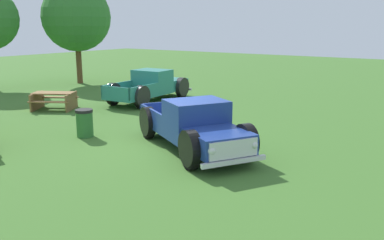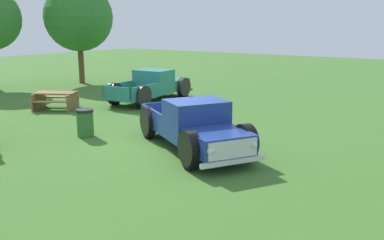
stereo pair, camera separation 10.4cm
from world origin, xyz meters
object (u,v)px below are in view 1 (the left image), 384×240
at_px(pickup_truck_foreground, 197,128).
at_px(oak_tree_west, 76,17).
at_px(picnic_table, 54,99).
at_px(trash_can, 85,123).
at_px(pickup_truck_behind_left, 153,86).

xyz_separation_m(pickup_truck_foreground, oak_tree_west, (8.12, 14.75, 3.46)).
bearing_deg(pickup_truck_foreground, picnic_table, 79.61).
height_order(pickup_truck_foreground, trash_can, pickup_truck_foreground).
bearing_deg(picnic_table, oak_tree_west, 42.06).
distance_m(pickup_truck_foreground, trash_can, 4.19).
relative_size(trash_can, oak_tree_west, 0.15).
xyz_separation_m(pickup_truck_foreground, pickup_truck_behind_left, (5.97, 6.70, -0.00)).
xyz_separation_m(picnic_table, trash_can, (-2.40, -4.79, -0.01)).
xyz_separation_m(pickup_truck_foreground, trash_can, (-0.77, 4.11, -0.27)).
xyz_separation_m(pickup_truck_behind_left, oak_tree_west, (2.16, 8.06, 3.47)).
xyz_separation_m(pickup_truck_behind_left, trash_can, (-6.73, -2.59, -0.26)).
bearing_deg(pickup_truck_foreground, trash_can, 100.56).
distance_m(pickup_truck_foreground, oak_tree_west, 17.19).
bearing_deg(pickup_truck_behind_left, pickup_truck_foreground, -131.70).
bearing_deg(trash_can, pickup_truck_foreground, -79.44).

